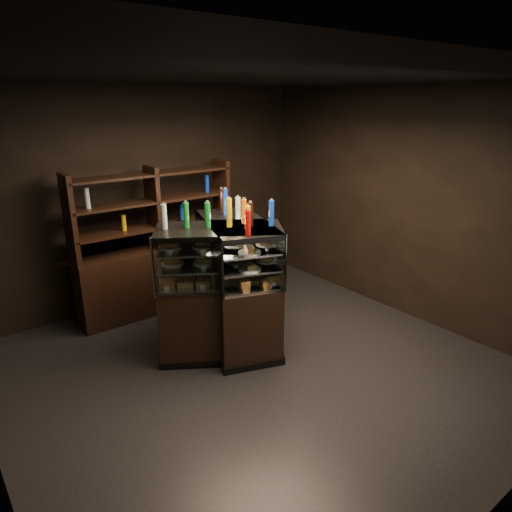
% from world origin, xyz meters
% --- Properties ---
extents(ground, '(5.00, 5.00, 0.00)m').
position_xyz_m(ground, '(0.00, 0.00, 0.00)').
color(ground, black).
rests_on(ground, ground).
extents(room_shell, '(5.02, 5.02, 3.01)m').
position_xyz_m(room_shell, '(0.00, 0.00, 1.94)').
color(room_shell, black).
rests_on(room_shell, ground).
extents(display_case, '(1.64, 1.55, 1.52)m').
position_xyz_m(display_case, '(0.07, 0.57, 0.51)').
color(display_case, black).
rests_on(display_case, ground).
extents(food_display, '(1.19, 1.27, 0.47)m').
position_xyz_m(food_display, '(0.07, 0.57, 1.14)').
color(food_display, '#CF8B4A').
rests_on(food_display, display_case).
extents(bottles_top, '(1.03, 1.13, 0.30)m').
position_xyz_m(bottles_top, '(0.07, 0.58, 1.66)').
color(bottles_top, '#B20C0A').
rests_on(bottles_top, display_case).
extents(potted_conifer, '(0.36, 0.36, 0.77)m').
position_xyz_m(potted_conifer, '(0.86, 1.25, 0.44)').
color(potted_conifer, black).
rests_on(potted_conifer, ground).
extents(back_shelving, '(2.21, 0.44, 2.00)m').
position_xyz_m(back_shelving, '(-0.11, 2.05, 0.61)').
color(back_shelving, black).
rests_on(back_shelving, ground).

